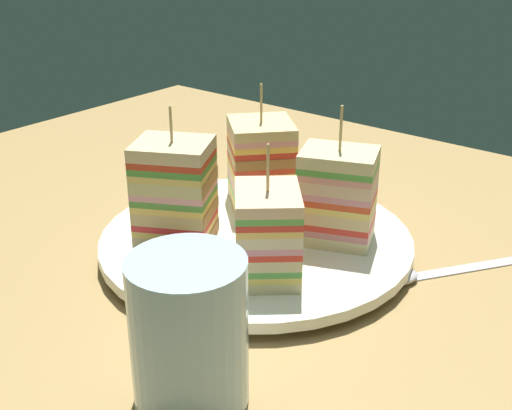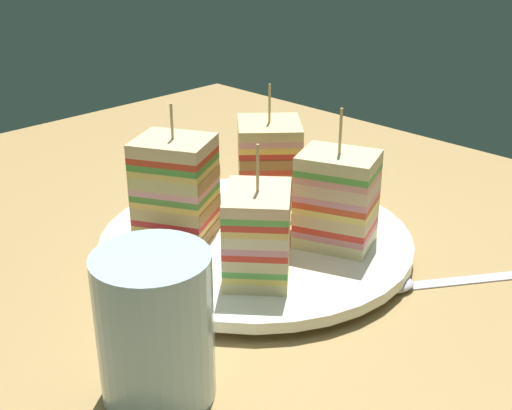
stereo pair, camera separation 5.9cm
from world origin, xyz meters
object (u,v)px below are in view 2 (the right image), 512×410
Objects in this scene: plate at (256,242)px; sandwich_wedge_1 at (258,234)px; sandwich_wedge_2 at (336,200)px; spoon at (414,282)px; drinking_glass at (156,337)px; chip_pile at (275,226)px; sandwich_wedge_3 at (269,164)px; sandwich_wedge_0 at (176,188)px.

sandwich_wedge_1 is (-5.11, 4.93, 4.34)cm from plate.
sandwich_wedge_2 is (-0.86, -8.79, 0.52)cm from sandwich_wedge_1.
sandwich_wedge_2 reaches higher than spoon.
plate is 8.60cm from sandwich_wedge_2.
sandwich_wedge_2 is at bearing -81.48° from drinking_glass.
sandwich_wedge_2 is at bearing -147.14° from plate.
drinking_glass reaches higher than chip_pile.
sandwich_wedge_3 is at bearing -41.16° from chip_pile.
sandwich_wedge_2 reaches higher than chip_pile.
sandwich_wedge_2 is 0.86× the size of spoon.
sandwich_wedge_0 is at bearing -28.04° from spoon.
chip_pile is at bearing -38.42° from spoon.
drinking_glass is at bearing 112.30° from chip_pile.
sandwich_wedge_1 reaches higher than chip_pile.
sandwich_wedge_1 is at bearing -28.45° from sandwich_wedge_0.
sandwich_wedge_0 is 9.54cm from chip_pile.
plate is 8.82cm from sandwich_wedge_0.
sandwich_wedge_3 is 27.50cm from drinking_glass.
sandwich_wedge_3 is (-1.10, -10.75, -0.31)cm from sandwich_wedge_0.
plate is 2.32× the size of sandwich_wedge_3.
chip_pile is 13.15cm from spoon.
sandwich_wedge_2 is 1.91× the size of chip_pile.
sandwich_wedge_1 is at bearing -6.61° from spoon.
sandwich_wedge_0 is 14.14cm from sandwich_wedge_2.
sandwich_wedge_3 is (10.00, -2.00, 0.05)cm from sandwich_wedge_2.
drinking_glass reaches higher than plate.
spoon is at bearing 166.64° from sandwich_wedge_2.
plate is at bearing 10.92° from sandwich_wedge_2.
sandwich_wedge_1 is 7.62cm from chip_pile.
chip_pile is at bearing -8.93° from sandwich_wedge_1.
chip_pile is (-1.34, -1.14, 1.71)cm from plate.
sandwich_wedge_0 is at bearing -53.25° from sandwich_wedge_3.
sandwich_wedge_1 is 13.91cm from drinking_glass.
sandwich_wedge_0 is at bearing -42.65° from drinking_glass.
plate is 2.31× the size of sandwich_wedge_0.
sandwich_wedge_3 is 1.89× the size of chip_pile.
plate is 2.80× the size of drinking_glass.
sandwich_wedge_0 is 10.28cm from sandwich_wedge_1.
chip_pile is (4.62, 2.71, -3.15)cm from sandwich_wedge_2.
drinking_glass is at bearing 117.02° from plate.
spoon is 1.42× the size of drinking_glass.
sandwich_wedge_1 is at bearing -72.56° from drinking_glass.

